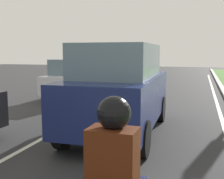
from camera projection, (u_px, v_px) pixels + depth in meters
ground_plane at (127, 102)px, 11.65m from camera, size 60.00×60.00×0.00m
lane_line_center at (111, 101)px, 11.86m from camera, size 0.12×32.00×0.01m
lane_line_right_edge at (218, 107)px, 10.57m from camera, size 0.12×32.00×0.01m
car_suv_ahead at (120, 89)px, 7.08m from camera, size 2.05×4.54×2.28m
car_hatchback_far at (75, 79)px, 12.61m from camera, size 1.82×3.75×1.78m
rider_person at (114, 162)px, 2.30m from camera, size 0.51×0.41×1.16m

